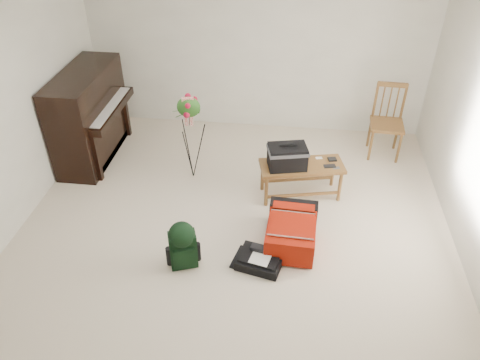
# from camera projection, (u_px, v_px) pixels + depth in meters

# --- Properties ---
(floor) EXTENTS (5.00, 5.50, 0.01)m
(floor) POSITION_uv_depth(u_px,v_px,m) (232.00, 242.00, 5.29)
(floor) COLOR beige
(floor) RESTS_ON ground
(ceiling) EXTENTS (5.00, 5.50, 0.01)m
(ceiling) POSITION_uv_depth(u_px,v_px,m) (228.00, 19.00, 3.83)
(ceiling) COLOR white
(ceiling) RESTS_ON wall_back
(wall_back) EXTENTS (5.00, 0.04, 2.50)m
(wall_back) POSITION_uv_depth(u_px,v_px,m) (257.00, 49.00, 6.77)
(wall_back) COLOR silver
(wall_back) RESTS_ON floor
(piano) EXTENTS (0.71, 1.50, 1.25)m
(piano) POSITION_uv_depth(u_px,v_px,m) (90.00, 117.00, 6.44)
(piano) COLOR black
(piano) RESTS_ON floor
(bench) EXTENTS (1.09, 0.63, 0.79)m
(bench) POSITION_uv_depth(u_px,v_px,m) (292.00, 158.00, 5.68)
(bench) COLOR brown
(bench) RESTS_ON floor
(dining_chair) EXTENTS (0.47, 0.47, 1.03)m
(dining_chair) POSITION_uv_depth(u_px,v_px,m) (387.00, 122.00, 6.53)
(dining_chair) COLOR brown
(dining_chair) RESTS_ON floor
(red_suitcase) EXTENTS (0.56, 0.80, 0.34)m
(red_suitcase) POSITION_uv_depth(u_px,v_px,m) (291.00, 228.00, 5.22)
(red_suitcase) COLOR #AA1707
(red_suitcase) RESTS_ON floor
(black_duffel) EXTENTS (0.54, 0.47, 0.19)m
(black_duffel) POSITION_uv_depth(u_px,v_px,m) (260.00, 259.00, 4.97)
(black_duffel) COLOR black
(black_duffel) RESTS_ON floor
(green_backpack) EXTENTS (0.32, 0.30, 0.56)m
(green_backpack) POSITION_uv_depth(u_px,v_px,m) (182.00, 243.00, 4.83)
(green_backpack) COLOR black
(green_backpack) RESTS_ON floor
(flower_stand) EXTENTS (0.45, 0.45, 1.20)m
(flower_stand) POSITION_uv_depth(u_px,v_px,m) (191.00, 139.00, 6.00)
(flower_stand) COLOR black
(flower_stand) RESTS_ON floor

